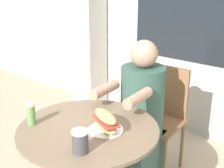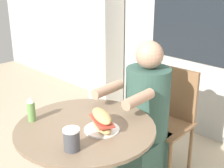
{
  "view_description": "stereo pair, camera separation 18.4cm",
  "coord_description": "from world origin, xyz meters",
  "px_view_note": "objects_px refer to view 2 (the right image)",
  "views": [
    {
      "loc": [
        1.09,
        -1.13,
        1.6
      ],
      "look_at": [
        0.0,
        0.21,
        0.96
      ],
      "focal_mm": 50.0,
      "sensor_mm": 36.0,
      "label": 1
    },
    {
      "loc": [
        1.23,
        -1.0,
        1.6
      ],
      "look_at": [
        0.0,
        0.21,
        0.96
      ],
      "focal_mm": 50.0,
      "sensor_mm": 36.0,
      "label": 2
    }
  ],
  "objects_px": {
    "diner_chair": "(171,112)",
    "condiment_bottle": "(31,109)",
    "drink_cup": "(72,139)",
    "cafe_table": "(86,156)",
    "sandwich_on_plate": "(102,122)",
    "seated_diner": "(144,129)"
  },
  "relations": [
    {
      "from": "cafe_table",
      "to": "sandwich_on_plate",
      "type": "distance_m",
      "value": 0.27
    },
    {
      "from": "cafe_table",
      "to": "diner_chair",
      "type": "xyz_separation_m",
      "value": [
        -0.05,
        0.92,
        -0.04
      ]
    },
    {
      "from": "sandwich_on_plate",
      "to": "drink_cup",
      "type": "relative_size",
      "value": 1.95
    },
    {
      "from": "diner_chair",
      "to": "sandwich_on_plate",
      "type": "distance_m",
      "value": 0.94
    },
    {
      "from": "diner_chair",
      "to": "sandwich_on_plate",
      "type": "bearing_deg",
      "value": 95.18
    },
    {
      "from": "cafe_table",
      "to": "seated_diner",
      "type": "height_order",
      "value": "seated_diner"
    },
    {
      "from": "seated_diner",
      "to": "sandwich_on_plate",
      "type": "xyz_separation_m",
      "value": [
        0.14,
        -0.54,
        0.3
      ]
    },
    {
      "from": "diner_chair",
      "to": "condiment_bottle",
      "type": "distance_m",
      "value": 1.16
    },
    {
      "from": "diner_chair",
      "to": "seated_diner",
      "type": "bearing_deg",
      "value": 87.35
    },
    {
      "from": "drink_cup",
      "to": "diner_chair",
      "type": "bearing_deg",
      "value": 99.51
    },
    {
      "from": "cafe_table",
      "to": "drink_cup",
      "type": "bearing_deg",
      "value": -55.34
    },
    {
      "from": "condiment_bottle",
      "to": "diner_chair",
      "type": "bearing_deg",
      "value": 78.19
    },
    {
      "from": "seated_diner",
      "to": "condiment_bottle",
      "type": "bearing_deg",
      "value": 68.26
    },
    {
      "from": "drink_cup",
      "to": "cafe_table",
      "type": "bearing_deg",
      "value": 124.66
    },
    {
      "from": "seated_diner",
      "to": "condiment_bottle",
      "type": "relative_size",
      "value": 7.67
    },
    {
      "from": "cafe_table",
      "to": "drink_cup",
      "type": "distance_m",
      "value": 0.36
    },
    {
      "from": "seated_diner",
      "to": "condiment_bottle",
      "type": "height_order",
      "value": "seated_diner"
    },
    {
      "from": "seated_diner",
      "to": "sandwich_on_plate",
      "type": "height_order",
      "value": "seated_diner"
    },
    {
      "from": "diner_chair",
      "to": "drink_cup",
      "type": "distance_m",
      "value": 1.18
    },
    {
      "from": "cafe_table",
      "to": "seated_diner",
      "type": "bearing_deg",
      "value": 93.71
    },
    {
      "from": "sandwich_on_plate",
      "to": "seated_diner",
      "type": "bearing_deg",
      "value": 104.18
    },
    {
      "from": "cafe_table",
      "to": "drink_cup",
      "type": "xyz_separation_m",
      "value": [
        0.14,
        -0.21,
        0.26
      ]
    }
  ]
}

